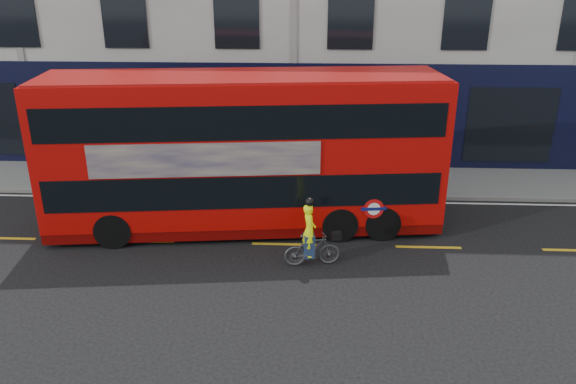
{
  "coord_description": "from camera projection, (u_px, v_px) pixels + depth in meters",
  "views": [
    {
      "loc": [
        0.76,
        -12.49,
        7.16
      ],
      "look_at": [
        0.11,
        1.57,
        1.55
      ],
      "focal_mm": 35.0,
      "sensor_mm": 36.0,
      "label": 1
    }
  ],
  "objects": [
    {
      "name": "cyclist",
      "position": [
        311.0,
        243.0,
        14.34
      ],
      "size": [
        1.51,
        0.65,
        1.89
      ],
      "rotation": [
        0.0,
        0.0,
        0.17
      ],
      "color": "#46494B",
      "rests_on": "ground"
    },
    {
      "name": "kerb",
      "position": [
        290.0,
        195.0,
        18.89
      ],
      "size": [
        60.0,
        0.12,
        0.13
      ],
      "primitive_type": "cube",
      "color": "slate",
      "rests_on": "ground"
    },
    {
      "name": "bus",
      "position": [
        246.0,
        152.0,
        15.95
      ],
      "size": [
        11.37,
        3.73,
        4.5
      ],
      "rotation": [
        0.0,
        0.0,
        0.11
      ],
      "color": "#B70907",
      "rests_on": "ground"
    },
    {
      "name": "lane_dashes",
      "position": [
        284.0,
        244.0,
        15.66
      ],
      "size": [
        58.0,
        0.12,
        0.01
      ],
      "primitive_type": null,
      "color": "gold",
      "rests_on": "ground"
    },
    {
      "name": "ground",
      "position": [
        281.0,
        271.0,
        14.27
      ],
      "size": [
        120.0,
        120.0,
        0.0
      ],
      "primitive_type": "plane",
      "color": "black",
      "rests_on": "ground"
    },
    {
      "name": "pavement",
      "position": [
        291.0,
        180.0,
        20.28
      ],
      "size": [
        60.0,
        3.0,
        0.12
      ],
      "primitive_type": "cube",
      "color": "slate",
      "rests_on": "ground"
    },
    {
      "name": "road_edge_line",
      "position": [
        289.0,
        200.0,
        18.63
      ],
      "size": [
        58.0,
        0.1,
        0.01
      ],
      "primitive_type": "cube",
      "color": "silver",
      "rests_on": "ground"
    }
  ]
}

